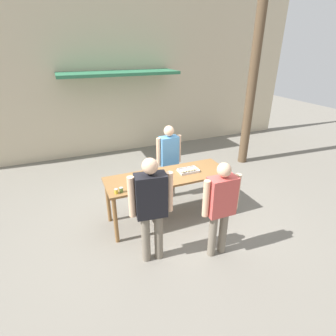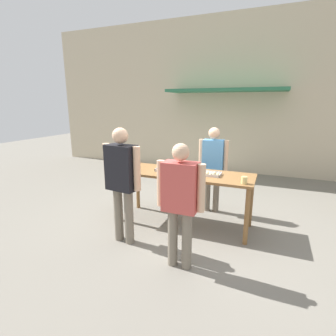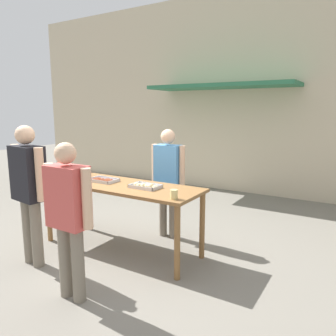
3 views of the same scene
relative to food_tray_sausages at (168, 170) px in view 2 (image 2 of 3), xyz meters
name	(u,v)px [view 2 (image 2 of 3)]	position (x,y,z in m)	size (l,w,h in m)	color
ground_plane	(184,223)	(0.30, -0.01, -0.94)	(24.00, 24.00, 0.00)	slate
building_facade_back	(229,96)	(0.30, 3.97, 1.32)	(12.00, 1.11, 4.50)	beige
serving_table	(184,179)	(0.30, -0.01, -0.12)	(2.29, 0.78, 0.92)	brown
food_tray_sausages	(168,170)	(0.00, 0.00, 0.00)	(0.40, 0.25, 0.04)	silver
food_tray_buns	(209,174)	(0.72, 0.00, 0.01)	(0.38, 0.25, 0.07)	silver
condiment_jar_mustard	(124,168)	(-0.71, -0.29, 0.03)	(0.06, 0.06, 0.08)	gold
condiment_jar_ketchup	(128,169)	(-0.63, -0.27, 0.03)	(0.06, 0.06, 0.08)	#567A38
beer_cup	(244,180)	(1.30, -0.27, 0.04)	(0.09, 0.09, 0.11)	#DBC67A
person_server_behind_table	(213,162)	(0.62, 0.72, 0.04)	(0.55, 0.22, 1.63)	#756B5B
person_customer_holding_hotdog	(122,177)	(-0.34, -0.93, 0.09)	(0.64, 0.30, 1.73)	#756B5B
person_customer_with_cup	(180,197)	(0.65, -1.21, 0.01)	(0.61, 0.24, 1.61)	#756B5B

